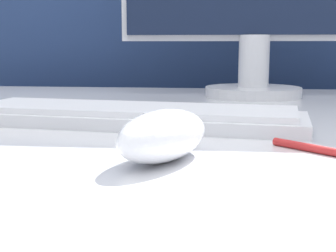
{
  "coord_description": "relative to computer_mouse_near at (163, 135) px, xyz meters",
  "views": [
    {
      "loc": [
        -0.02,
        -0.57,
        0.81
      ],
      "look_at": [
        -0.07,
        -0.13,
        0.73
      ],
      "focal_mm": 50.0,
      "sensor_mm": 36.0,
      "label": 1
    }
  ],
  "objects": [
    {
      "name": "keyboard",
      "position": [
        -0.07,
        0.19,
        -0.01
      ],
      "size": [
        0.46,
        0.19,
        0.02
      ],
      "rotation": [
        0.0,
        0.0,
        -0.13
      ],
      "color": "silver",
      "rests_on": "desk"
    },
    {
      "name": "computer_mouse_near",
      "position": [
        0.0,
        0.0,
        0.0
      ],
      "size": [
        0.1,
        0.13,
        0.05
      ],
      "rotation": [
        0.0,
        0.0,
        -0.43
      ],
      "color": "white",
      "rests_on": "desk"
    },
    {
      "name": "partition_panel",
      "position": [
        0.07,
        0.87,
        -0.02
      ],
      "size": [
        5.0,
        0.03,
        1.42
      ],
      "color": "navy",
      "rests_on": "ground_plane"
    }
  ]
}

